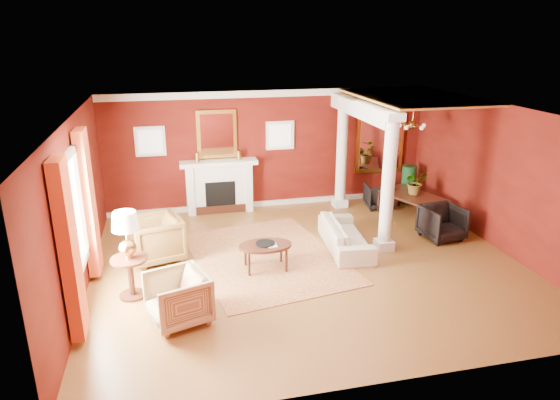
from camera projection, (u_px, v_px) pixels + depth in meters
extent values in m
plane|color=brown|center=(308.00, 264.00, 9.57)|extent=(8.00, 8.00, 0.00)
cube|color=#60150D|center=(270.00, 149.00, 12.33)|extent=(8.00, 0.04, 2.90)
cube|color=#60150D|center=(391.00, 281.00, 5.88)|extent=(8.00, 0.04, 2.90)
cube|color=#60150D|center=(77.00, 209.00, 8.26)|extent=(0.04, 7.00, 2.90)
cube|color=#60150D|center=(502.00, 178.00, 9.95)|extent=(0.04, 7.00, 2.90)
cube|color=silver|center=(311.00, 113.00, 8.63)|extent=(8.00, 7.00, 0.04)
cube|color=white|center=(219.00, 188.00, 12.18)|extent=(1.60, 0.34, 1.20)
cube|color=black|center=(221.00, 196.00, 12.06)|extent=(0.72, 0.03, 0.70)
cube|color=black|center=(221.00, 209.00, 12.18)|extent=(1.20, 0.05, 0.20)
cube|color=white|center=(219.00, 163.00, 11.93)|extent=(1.85, 0.42, 0.10)
cube|color=white|center=(191.00, 190.00, 12.00)|extent=(0.16, 0.40, 1.20)
cube|color=white|center=(248.00, 186.00, 12.30)|extent=(0.16, 0.40, 1.20)
cube|color=gold|center=(217.00, 134.00, 11.87)|extent=(0.95, 0.06, 1.15)
cube|color=white|center=(217.00, 134.00, 11.84)|extent=(0.78, 0.02, 0.98)
cube|color=white|center=(150.00, 141.00, 11.59)|extent=(0.70, 0.06, 0.70)
cube|color=white|center=(150.00, 142.00, 11.56)|extent=(0.54, 0.02, 0.54)
cube|color=white|center=(280.00, 135.00, 12.24)|extent=(0.70, 0.06, 0.70)
cube|color=white|center=(280.00, 136.00, 12.21)|extent=(0.54, 0.02, 0.54)
cube|color=white|center=(71.00, 215.00, 7.68)|extent=(0.03, 1.30, 1.70)
cube|color=white|center=(66.00, 232.00, 7.04)|extent=(0.08, 0.10, 1.90)
cube|color=white|center=(80.00, 201.00, 8.33)|extent=(0.08, 0.10, 1.90)
cube|color=#C24321|center=(69.00, 250.00, 6.82)|extent=(0.18, 0.55, 2.60)
cube|color=#C24321|center=(88.00, 203.00, 8.67)|extent=(0.18, 0.55, 2.60)
cube|color=white|center=(384.00, 245.00, 10.18)|extent=(0.34, 0.34, 0.20)
cylinder|color=white|center=(388.00, 181.00, 9.74)|extent=(0.26, 0.26, 2.50)
cube|color=white|center=(393.00, 116.00, 9.33)|extent=(0.36, 0.36, 0.16)
cube|color=white|center=(340.00, 202.00, 12.67)|extent=(0.34, 0.34, 0.20)
cylinder|color=white|center=(342.00, 150.00, 12.23)|extent=(0.26, 0.26, 2.50)
cube|color=white|center=(344.00, 98.00, 11.82)|extent=(0.36, 0.36, 0.16)
cube|color=white|center=(361.00, 109.00, 10.84)|extent=(0.30, 3.20, 0.32)
cube|color=gold|center=(414.00, 97.00, 10.86)|extent=(2.30, 3.40, 0.04)
cube|color=gold|center=(380.00, 140.00, 12.88)|extent=(1.30, 0.06, 1.70)
cube|color=white|center=(380.00, 141.00, 12.84)|extent=(1.10, 0.02, 1.50)
cylinder|color=#A37B33|center=(414.00, 110.00, 11.01)|extent=(0.02, 0.02, 0.65)
sphere|color=#A37B33|center=(412.00, 125.00, 11.12)|extent=(0.20, 0.20, 0.20)
sphere|color=beige|center=(424.00, 126.00, 11.19)|extent=(0.09, 0.09, 0.09)
sphere|color=beige|center=(410.00, 124.00, 11.39)|extent=(0.09, 0.09, 0.09)
sphere|color=beige|center=(400.00, 125.00, 11.23)|extent=(0.09, 0.09, 0.09)
sphere|color=beige|center=(406.00, 128.00, 10.93)|extent=(0.09, 0.09, 0.09)
sphere|color=beige|center=(422.00, 128.00, 10.90)|extent=(0.09, 0.09, 0.09)
cube|color=white|center=(270.00, 94.00, 11.85)|extent=(8.00, 0.08, 0.16)
cube|color=white|center=(271.00, 203.00, 12.75)|extent=(8.00, 0.08, 0.12)
cube|color=maroon|center=(267.00, 257.00, 9.83)|extent=(3.23, 3.96, 0.01)
imported|color=beige|center=(346.00, 231.00, 10.14)|extent=(0.74, 1.97, 0.75)
imported|color=black|center=(155.00, 237.00, 9.58)|extent=(1.09, 1.14, 0.97)
imported|color=#C7B184|center=(178.00, 296.00, 7.56)|extent=(1.01, 1.04, 0.87)
cylinder|color=black|center=(265.00, 246.00, 9.22)|extent=(0.99, 0.99, 0.05)
cylinder|color=black|center=(249.00, 265.00, 9.02)|extent=(0.05, 0.05, 0.45)
cylinder|color=black|center=(286.00, 261.00, 9.17)|extent=(0.05, 0.05, 0.45)
cylinder|color=black|center=(245.00, 255.00, 9.43)|extent=(0.05, 0.05, 0.45)
cylinder|color=black|center=(281.00, 252.00, 9.57)|extent=(0.05, 0.05, 0.45)
imported|color=black|center=(267.00, 240.00, 9.11)|extent=(0.17, 0.03, 0.24)
cylinder|color=black|center=(133.00, 295.00, 8.41)|extent=(0.44, 0.44, 0.04)
cylinder|color=black|center=(131.00, 278.00, 8.31)|extent=(0.10, 0.10, 0.69)
cylinder|color=black|center=(129.00, 259.00, 8.20)|extent=(0.61, 0.61, 0.04)
sphere|color=#A37B33|center=(128.00, 248.00, 8.13)|extent=(0.28, 0.28, 0.28)
cylinder|color=#A37B33|center=(127.00, 236.00, 8.06)|extent=(0.03, 0.03, 0.30)
cone|color=beige|center=(125.00, 221.00, 7.98)|extent=(0.44, 0.44, 0.30)
imported|color=black|center=(413.00, 199.00, 11.83)|extent=(1.10, 1.69, 0.89)
imported|color=black|center=(443.00, 221.00, 10.60)|extent=(0.87, 0.83, 0.80)
imported|color=black|center=(379.00, 195.00, 12.50)|extent=(0.73, 0.69, 0.67)
sphere|color=#133C1C|center=(407.00, 195.00, 12.90)|extent=(0.42, 0.42, 0.42)
cylinder|color=#133C1C|center=(408.00, 184.00, 12.80)|extent=(0.37, 0.37, 0.99)
imported|color=#26591E|center=(417.00, 171.00, 11.66)|extent=(0.58, 0.64, 0.46)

